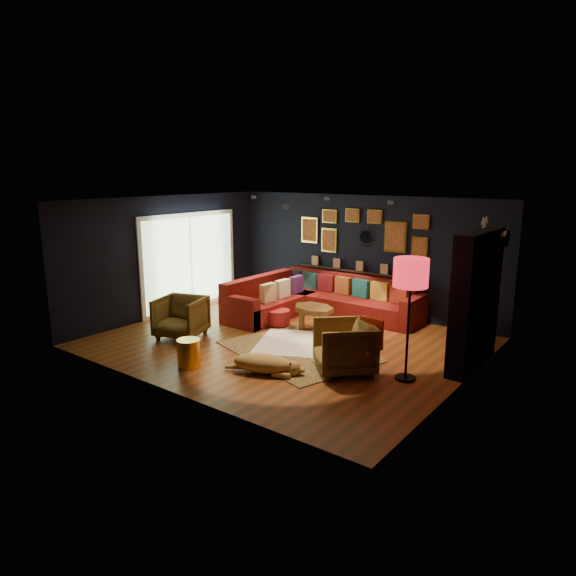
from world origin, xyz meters
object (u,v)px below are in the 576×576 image
Objects in this scene: pouf at (279,317)px; gold_stool at (189,353)px; sectional at (315,301)px; armchair_left at (181,315)px; armchair_right at (344,344)px; coffee_table at (314,311)px; floor_lamp at (411,277)px; dog at (263,360)px; orange_chair at (368,342)px.

pouf is 2.68m from gold_stool.
sectional is at bearing 91.75° from gold_stool.
armchair_right is (3.39, 0.38, 0.02)m from armchair_left.
coffee_table is 0.56× the size of floor_lamp.
coffee_table is at bearing 14.59° from pouf.
gold_stool is at bearing -100.68° from armchair_right.
dog is (1.22, -3.22, -0.10)m from sectional.
orange_chair reaches higher than coffee_table.
armchair_left is at bearing -127.32° from armchair_right.
armchair_left is at bearing -166.91° from orange_chair.
pouf is 0.52× the size of armchair_right.
armchair_left is at bearing -121.54° from pouf.
pouf is at bearing 162.80° from floor_lamp.
armchair_right is at bearing 19.43° from dog.
armchair_left is 0.66× the size of dog.
sectional is at bearing 82.17° from pouf.
orange_chair is at bearing 72.31° from armchair_right.
coffee_table is 1.17× the size of armchair_right.
gold_stool is at bearing -175.20° from dog.
armchair_right is 0.36m from orange_chair.
dog reaches higher than pouf.
pouf is 0.53× the size of orange_chair.
pouf is at bearing -162.85° from armchair_right.
floor_lamp is (0.59, 0.14, 1.07)m from orange_chair.
floor_lamp is (3.11, -2.09, 1.27)m from sectional.
gold_stool reaches higher than pouf.
armchair_right is (2.20, -2.39, 0.13)m from sectional.
sectional is 3.02m from armchair_left.
orange_chair is at bearing 16.35° from dog.
pouf is 2.54m from dog.
pouf is 3.70m from floor_lamp.
orange_chair is (2.67, -1.15, 0.34)m from pouf.
orange_chair reaches higher than gold_stool.
gold_stool reaches higher than dog.
floor_lamp reaches higher than pouf.
sectional is at bearing 47.83° from armchair_left.
floor_lamp is at bearing -10.05° from armchair_left.
sectional is 2.61× the size of dog.
armchair_right reaches higher than armchair_left.
floor_lamp reaches higher than dog.
orange_chair is at bearing -166.62° from floor_lamp.
sectional reaches higher than dog.
coffee_table is 2.90m from gold_stool.
armchair_right reaches higher than sectional.
orange_chair is at bearing -10.76° from armchair_left.
armchair_left is 0.46× the size of floor_lamp.
floor_lamp is 2.59m from dog.
dog is (0.64, -2.33, -0.17)m from coffee_table.
orange_chair reaches higher than sectional.
armchair_left is 4.51m from floor_lamp.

